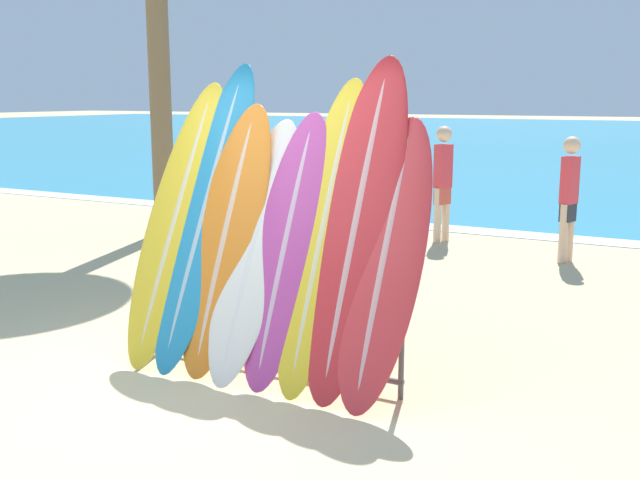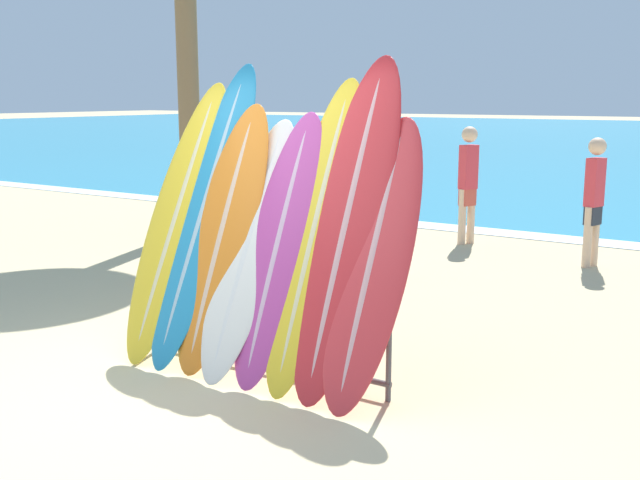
{
  "view_description": "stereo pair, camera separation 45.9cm",
  "coord_description": "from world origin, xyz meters",
  "px_view_note": "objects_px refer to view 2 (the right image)",
  "views": [
    {
      "loc": [
        3.28,
        -3.86,
        2.09
      ],
      "look_at": [
        0.37,
        1.58,
        0.91
      ],
      "focal_mm": 42.0,
      "sensor_mm": 36.0,
      "label": 1
    },
    {
      "loc": [
        3.67,
        -3.63,
        2.09
      ],
      "look_at": [
        0.37,
        1.58,
        0.91
      ],
      "focal_mm": 42.0,
      "sensor_mm": 36.0,
      "label": 2
    }
  ],
  "objects_px": {
    "surfboard_slot_0": "(178,218)",
    "surfboard_slot_3": "(249,247)",
    "surfboard_slot_1": "(205,210)",
    "person_far_left": "(468,180)",
    "surfboard_slot_4": "(279,247)",
    "surfboard_slot_7": "(373,261)",
    "surfboard_rack": "(264,312)",
    "surfboard_slot_6": "(348,223)",
    "person_mid_beach": "(594,197)",
    "surfboard_slot_5": "(315,232)",
    "person_near_water": "(382,206)",
    "surfboard_slot_2": "(223,235)"
  },
  "relations": [
    {
      "from": "surfboard_slot_0",
      "to": "surfboard_slot_3",
      "type": "xyz_separation_m",
      "value": [
        0.79,
        -0.07,
        -0.15
      ]
    },
    {
      "from": "surfboard_slot_1",
      "to": "person_far_left",
      "type": "xyz_separation_m",
      "value": [
        0.08,
        5.54,
        -0.28
      ]
    },
    {
      "from": "surfboard_slot_3",
      "to": "surfboard_slot_4",
      "type": "relative_size",
      "value": 0.97
    },
    {
      "from": "surfboard_slot_0",
      "to": "person_far_left",
      "type": "xyz_separation_m",
      "value": [
        0.34,
        5.58,
        -0.2
      ]
    },
    {
      "from": "surfboard_slot_3",
      "to": "surfboard_slot_7",
      "type": "height_order",
      "value": "surfboard_slot_7"
    },
    {
      "from": "surfboard_rack",
      "to": "surfboard_slot_3",
      "type": "relative_size",
      "value": 1.13
    },
    {
      "from": "surfboard_slot_6",
      "to": "person_far_left",
      "type": "distance_m",
      "value": 5.7
    },
    {
      "from": "surfboard_rack",
      "to": "surfboard_slot_4",
      "type": "distance_m",
      "value": 0.54
    },
    {
      "from": "surfboard_rack",
      "to": "surfboard_slot_7",
      "type": "xyz_separation_m",
      "value": [
        0.93,
        0.02,
        0.5
      ]
    },
    {
      "from": "surfboard_slot_1",
      "to": "person_mid_beach",
      "type": "bearing_deg",
      "value": 68.72
    },
    {
      "from": "surfboard_slot_6",
      "to": "surfboard_slot_5",
      "type": "bearing_deg",
      "value": -173.24
    },
    {
      "from": "surfboard_slot_6",
      "to": "person_near_water",
      "type": "bearing_deg",
      "value": 113.45
    },
    {
      "from": "person_far_left",
      "to": "person_mid_beach",
      "type": "bearing_deg",
      "value": -82.81
    },
    {
      "from": "surfboard_slot_4",
      "to": "person_far_left",
      "type": "xyz_separation_m",
      "value": [
        -0.73,
        5.65,
        -0.08
      ]
    },
    {
      "from": "surfboard_slot_0",
      "to": "surfboard_slot_3",
      "type": "relative_size",
      "value": 1.15
    },
    {
      "from": "surfboard_slot_3",
      "to": "surfboard_slot_5",
      "type": "relative_size",
      "value": 0.86
    },
    {
      "from": "surfboard_slot_1",
      "to": "person_near_water",
      "type": "xyz_separation_m",
      "value": [
        0.02,
        3.03,
        -0.34
      ]
    },
    {
      "from": "surfboard_slot_7",
      "to": "person_mid_beach",
      "type": "relative_size",
      "value": 1.23
    },
    {
      "from": "surfboard_slot_2",
      "to": "surfboard_slot_7",
      "type": "xyz_separation_m",
      "value": [
        1.33,
        -0.01,
        -0.04
      ]
    },
    {
      "from": "surfboard_slot_4",
      "to": "surfboard_slot_7",
      "type": "distance_m",
      "value": 0.79
    },
    {
      "from": "surfboard_slot_2",
      "to": "person_near_water",
      "type": "bearing_deg",
      "value": 94.51
    },
    {
      "from": "surfboard_rack",
      "to": "person_near_water",
      "type": "height_order",
      "value": "person_near_water"
    },
    {
      "from": "surfboard_slot_7",
      "to": "person_far_left",
      "type": "relative_size",
      "value": 1.17
    },
    {
      "from": "surfboard_slot_0",
      "to": "surfboard_rack",
      "type": "bearing_deg",
      "value": -5.62
    },
    {
      "from": "person_near_water",
      "to": "surfboard_slot_5",
      "type": "bearing_deg",
      "value": 21.21
    },
    {
      "from": "surfboard_slot_6",
      "to": "surfboard_slot_7",
      "type": "bearing_deg",
      "value": -20.67
    },
    {
      "from": "surfboard_slot_0",
      "to": "person_far_left",
      "type": "relative_size",
      "value": 1.33
    },
    {
      "from": "surfboard_slot_3",
      "to": "surfboard_slot_2",
      "type": "bearing_deg",
      "value": 176.62
    },
    {
      "from": "surfboard_slot_0",
      "to": "surfboard_slot_2",
      "type": "xyz_separation_m",
      "value": [
        0.53,
        -0.06,
        -0.09
      ]
    },
    {
      "from": "surfboard_slot_0",
      "to": "person_far_left",
      "type": "distance_m",
      "value": 5.59
    },
    {
      "from": "surfboard_slot_1",
      "to": "surfboard_slot_6",
      "type": "distance_m",
      "value": 1.34
    },
    {
      "from": "surfboard_slot_6",
      "to": "person_mid_beach",
      "type": "relative_size",
      "value": 1.5
    },
    {
      "from": "person_mid_beach",
      "to": "person_far_left",
      "type": "height_order",
      "value": "person_far_left"
    },
    {
      "from": "surfboard_slot_0",
      "to": "surfboard_slot_2",
      "type": "height_order",
      "value": "surfboard_slot_0"
    },
    {
      "from": "surfboard_slot_5",
      "to": "surfboard_slot_7",
      "type": "height_order",
      "value": "surfboard_slot_5"
    },
    {
      "from": "person_far_left",
      "to": "surfboard_slot_3",
      "type": "bearing_deg",
      "value": -151.11
    },
    {
      "from": "surfboard_slot_0",
      "to": "person_mid_beach",
      "type": "height_order",
      "value": "surfboard_slot_0"
    },
    {
      "from": "surfboard_slot_1",
      "to": "person_far_left",
      "type": "bearing_deg",
      "value": 89.22
    },
    {
      "from": "surfboard_slot_0",
      "to": "surfboard_slot_6",
      "type": "distance_m",
      "value": 1.6
    },
    {
      "from": "surfboard_slot_3",
      "to": "person_mid_beach",
      "type": "relative_size",
      "value": 1.21
    },
    {
      "from": "surfboard_slot_6",
      "to": "surfboard_slot_0",
      "type": "bearing_deg",
      "value": -179.06
    },
    {
      "from": "surfboard_slot_4",
      "to": "surfboard_slot_5",
      "type": "xyz_separation_m",
      "value": [
        0.28,
        0.07,
        0.13
      ]
    },
    {
      "from": "surfboard_slot_7",
      "to": "person_far_left",
      "type": "xyz_separation_m",
      "value": [
        -1.52,
        5.65,
        -0.07
      ]
    },
    {
      "from": "person_near_water",
      "to": "surfboard_rack",
      "type": "bearing_deg",
      "value": 13.81
    },
    {
      "from": "surfboard_slot_1",
      "to": "person_far_left",
      "type": "relative_size",
      "value": 1.42
    },
    {
      "from": "surfboard_slot_0",
      "to": "person_near_water",
      "type": "distance_m",
      "value": 3.09
    },
    {
      "from": "surfboard_slot_0",
      "to": "surfboard_slot_7",
      "type": "distance_m",
      "value": 1.87
    },
    {
      "from": "surfboard_slot_1",
      "to": "person_mid_beach",
      "type": "height_order",
      "value": "surfboard_slot_1"
    },
    {
      "from": "surfboard_rack",
      "to": "person_near_water",
      "type": "relative_size",
      "value": 1.4
    },
    {
      "from": "surfboard_rack",
      "to": "surfboard_slot_0",
      "type": "bearing_deg",
      "value": 174.38
    }
  ]
}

